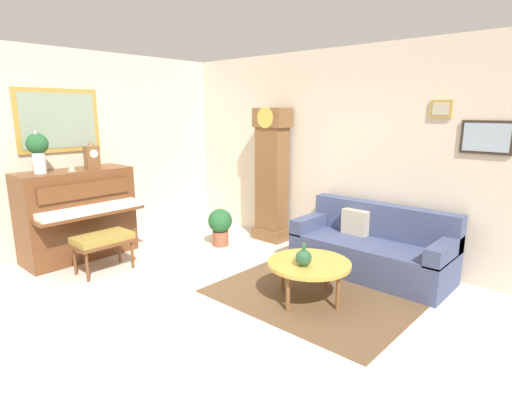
% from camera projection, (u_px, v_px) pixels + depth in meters
% --- Properties ---
extents(ground_plane, '(6.40, 6.00, 0.10)m').
position_uv_depth(ground_plane, '(200.00, 303.00, 4.46)').
color(ground_plane, beige).
extents(wall_left, '(0.13, 4.90, 2.80)m').
position_uv_depth(wall_left, '(76.00, 152.00, 5.83)').
color(wall_left, beige).
rests_on(wall_left, ground_plane).
extents(wall_back, '(5.30, 0.13, 2.80)m').
position_uv_depth(wall_back, '(327.00, 152.00, 5.87)').
color(wall_back, beige).
rests_on(wall_back, ground_plane).
extents(area_rug, '(2.10, 1.50, 0.01)m').
position_uv_depth(area_rug, '(310.00, 297.00, 4.49)').
color(area_rug, brown).
rests_on(area_rug, ground_plane).
extents(piano, '(0.87, 1.44, 1.21)m').
position_uv_depth(piano, '(78.00, 214.00, 5.60)').
color(piano, brown).
rests_on(piano, ground_plane).
extents(piano_bench, '(0.42, 0.70, 0.48)m').
position_uv_depth(piano_bench, '(103.00, 240.00, 5.13)').
color(piano_bench, brown).
rests_on(piano_bench, ground_plane).
extents(grandfather_clock, '(0.52, 0.34, 2.03)m').
position_uv_depth(grandfather_clock, '(272.00, 179.00, 6.30)').
color(grandfather_clock, brown).
rests_on(grandfather_clock, ground_plane).
extents(couch, '(1.90, 0.80, 0.84)m').
position_uv_depth(couch, '(372.00, 248.00, 5.11)').
color(couch, '#424C70').
rests_on(couch, ground_plane).
extents(coffee_table, '(0.88, 0.88, 0.43)m').
position_uv_depth(coffee_table, '(309.00, 264.00, 4.35)').
color(coffee_table, gold).
rests_on(coffee_table, ground_plane).
extents(mantel_clock, '(0.13, 0.18, 0.38)m').
position_uv_depth(mantel_clock, '(92.00, 156.00, 5.62)').
color(mantel_clock, brown).
rests_on(mantel_clock, piano).
extents(flower_vase, '(0.26, 0.26, 0.58)m').
position_uv_depth(flower_vase, '(38.00, 148.00, 5.10)').
color(flower_vase, silver).
rests_on(flower_vase, piano).
extents(teacup, '(0.12, 0.12, 0.06)m').
position_uv_depth(teacup, '(72.00, 169.00, 5.35)').
color(teacup, beige).
rests_on(teacup, piano).
extents(green_jug, '(0.17, 0.17, 0.24)m').
position_uv_depth(green_jug, '(304.00, 258.00, 4.21)').
color(green_jug, '#234C33').
rests_on(green_jug, coffee_table).
extents(potted_plant, '(0.36, 0.36, 0.56)m').
position_uv_depth(potted_plant, '(220.00, 225.00, 6.15)').
color(potted_plant, '#935138').
rests_on(potted_plant, ground_plane).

